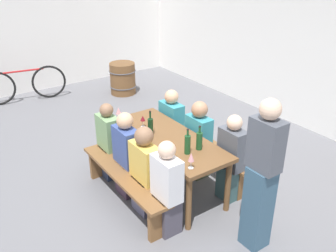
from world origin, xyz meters
TOP-DOWN VIEW (x-y plane):
  - ground_plane at (0.00, 0.00)m, footprint 24.00×24.00m
  - back_wall at (0.00, 3.14)m, footprint 14.00×0.20m
  - side_wall at (-4.85, 0.00)m, footprint 0.20×6.67m
  - tasting_table at (0.00, 0.00)m, footprint 1.81×0.71m
  - bench_near at (0.00, -0.65)m, footprint 1.71×0.30m
  - bench_far at (0.00, 0.65)m, footprint 1.71×0.30m
  - wine_bottle_0 at (0.48, -0.06)m, footprint 0.07×0.07m
  - wine_bottle_1 at (0.47, 0.12)m, footprint 0.07×0.07m
  - wine_bottle_2 at (-0.17, -0.15)m, footprint 0.07×0.07m
  - wine_glass_0 at (-0.81, -0.27)m, footprint 0.08×0.08m
  - wine_glass_1 at (0.75, -0.22)m, footprint 0.07×0.07m
  - wine_glass_2 at (-0.42, -0.11)m, footprint 0.07×0.07m
  - seated_guest_near_0 at (-0.68, -0.50)m, footprint 0.36×0.24m
  - seated_guest_near_1 at (-0.18, -0.50)m, footprint 0.39×0.24m
  - seated_guest_near_2 at (0.25, -0.50)m, footprint 0.41×0.24m
  - seated_guest_near_3 at (0.70, -0.50)m, footprint 0.36×0.24m
  - seated_guest_far_0 at (-0.64, 0.50)m, footprint 0.39×0.24m
  - seated_guest_far_1 at (-0.00, 0.50)m, footprint 0.36×0.24m
  - seated_guest_far_2 at (0.64, 0.50)m, footprint 0.34×0.24m
  - standing_host at (1.41, 0.15)m, footprint 0.32×0.24m
  - wine_barrel at (-3.49, 1.23)m, footprint 0.58×0.58m
  - parked_bicycle_0 at (-4.24, -0.69)m, footprint 0.35×1.70m

SIDE VIEW (x-z plane):
  - ground_plane at x=0.00m, z-range 0.00..0.00m
  - wine_barrel at x=-3.49m, z-range 0.00..0.68m
  - bench_near at x=0.00m, z-range 0.12..0.57m
  - bench_far at x=0.00m, z-range 0.12..0.57m
  - parked_bicycle_0 at x=-4.24m, z-range -0.08..0.82m
  - seated_guest_far_0 at x=-0.64m, z-range -0.03..1.05m
  - seated_guest_near_0 at x=-0.68m, z-range -0.03..1.06m
  - seated_guest_near_2 at x=0.25m, z-range -0.03..1.10m
  - seated_guest_far_1 at x=0.00m, z-range -0.02..1.09m
  - seated_guest_near_3 at x=0.70m, z-range -0.03..1.11m
  - seated_guest_near_1 at x=-0.18m, z-range -0.03..1.11m
  - seated_guest_far_2 at x=0.64m, z-range -0.03..1.13m
  - tasting_table at x=0.00m, z-range 0.28..1.03m
  - standing_host at x=1.41m, z-range -0.01..1.68m
  - wine_bottle_1 at x=0.47m, z-range 0.71..1.02m
  - wine_glass_2 at x=-0.42m, z-range 0.79..0.95m
  - wine_bottle_2 at x=-0.17m, z-range 0.71..1.04m
  - wine_bottle_0 at x=0.48m, z-range 0.71..1.03m
  - wine_glass_1 at x=0.75m, z-range 0.79..0.98m
  - wine_glass_0 at x=-0.81m, z-range 0.79..0.98m
  - back_wall at x=0.00m, z-range 0.00..3.20m
  - side_wall at x=-4.85m, z-range 0.00..3.20m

